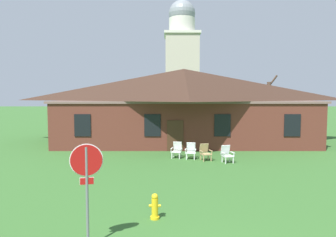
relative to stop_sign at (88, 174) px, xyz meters
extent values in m
cube|color=brown|center=(3.29, 18.11, -0.23)|extent=(18.76, 10.00, 3.20)
cube|color=#795B55|center=(3.29, 18.11, 1.45)|extent=(19.14, 10.20, 0.16)
pyramid|color=#382319|center=(3.29, 18.11, 2.81)|extent=(19.51, 10.40, 2.58)
cube|color=black|center=(-3.74, 13.08, -0.07)|extent=(1.10, 0.06, 1.50)
cube|color=black|center=(0.95, 13.08, -0.07)|extent=(1.10, 0.06, 1.50)
cube|color=black|center=(5.64, 13.08, -0.07)|extent=(1.10, 0.06, 1.50)
cube|color=black|center=(10.33, 13.08, -0.07)|extent=(1.10, 0.06, 1.50)
cube|color=#422819|center=(2.47, 13.08, -0.78)|extent=(1.10, 0.06, 2.10)
cube|color=#BCB29E|center=(4.04, 38.58, 4.40)|extent=(4.80, 4.80, 12.47)
cube|color=silver|center=(4.04, 38.58, 10.82)|extent=(5.18, 5.18, 0.36)
cylinder|color=silver|center=(4.04, 38.58, 12.10)|extent=(3.80, 3.80, 2.20)
sphere|color=gray|center=(4.04, 38.58, 13.87)|extent=(3.88, 3.88, 3.88)
cylinder|color=slate|center=(0.00, 0.00, -0.58)|extent=(0.07, 0.07, 2.51)
cylinder|color=white|center=(0.00, 0.01, 0.35)|extent=(0.79, 0.20, 0.81)
cylinder|color=#B71414|center=(0.00, -0.01, 0.35)|extent=(0.74, 0.19, 0.76)
cube|color=#B71414|center=(0.00, 0.00, -0.17)|extent=(0.32, 0.10, 0.16)
cube|color=white|center=(0.00, 0.01, -0.17)|extent=(0.33, 0.09, 0.18)
cube|color=silver|center=(2.66, 10.54, -1.65)|extent=(0.06, 0.06, 0.36)
cube|color=silver|center=(2.22, 10.65, -1.65)|extent=(0.06, 0.06, 0.36)
cube|color=silver|center=(2.77, 10.97, -1.65)|extent=(0.06, 0.06, 0.36)
cube|color=silver|center=(2.33, 11.08, -1.65)|extent=(0.06, 0.06, 0.36)
cube|color=silver|center=(2.49, 10.81, -1.45)|extent=(0.65, 0.64, 0.05)
cube|color=silver|center=(2.57, 11.11, -1.15)|extent=(0.54, 0.31, 0.54)
cube|color=silver|center=(2.77, 10.72, -1.25)|extent=(0.18, 0.47, 0.03)
cube|color=silver|center=(2.73, 10.56, -1.36)|extent=(0.05, 0.05, 0.22)
cube|color=silver|center=(2.21, 10.86, -1.25)|extent=(0.18, 0.47, 0.03)
cube|color=silver|center=(2.17, 10.71, -1.36)|extent=(0.05, 0.05, 0.22)
cube|color=white|center=(3.52, 10.28, -1.65)|extent=(0.06, 0.06, 0.36)
cube|color=white|center=(3.07, 10.34, -1.65)|extent=(0.06, 0.06, 0.36)
cube|color=white|center=(3.58, 10.71, -1.65)|extent=(0.06, 0.06, 0.36)
cube|color=white|center=(3.13, 10.78, -1.65)|extent=(0.06, 0.06, 0.36)
cube|color=white|center=(3.32, 10.53, -1.45)|extent=(0.61, 0.59, 0.05)
cube|color=white|center=(3.37, 10.84, -1.15)|extent=(0.54, 0.26, 0.54)
cube|color=white|center=(3.61, 10.47, -1.25)|extent=(0.13, 0.47, 0.03)
cube|color=white|center=(3.59, 10.31, -1.36)|extent=(0.05, 0.05, 0.22)
cube|color=white|center=(3.04, 10.55, -1.25)|extent=(0.13, 0.47, 0.03)
cube|color=white|center=(3.01, 10.39, -1.36)|extent=(0.05, 0.05, 0.22)
cube|color=tan|center=(4.45, 9.93, -1.65)|extent=(0.06, 0.06, 0.36)
cube|color=tan|center=(4.01, 9.81, -1.65)|extent=(0.06, 0.06, 0.36)
cube|color=tan|center=(4.34, 10.36, -1.65)|extent=(0.06, 0.06, 0.36)
cube|color=tan|center=(3.89, 10.24, -1.65)|extent=(0.06, 0.06, 0.36)
cube|color=tan|center=(4.17, 10.08, -1.45)|extent=(0.66, 0.64, 0.05)
cube|color=tan|center=(4.09, 10.38, -1.15)|extent=(0.54, 0.32, 0.54)
cube|color=tan|center=(4.46, 10.14, -1.25)|extent=(0.18, 0.47, 0.03)
cube|color=tan|center=(4.50, 9.98, -1.36)|extent=(0.05, 0.05, 0.22)
cube|color=tan|center=(3.90, 9.99, -1.25)|extent=(0.18, 0.47, 0.03)
cube|color=tan|center=(3.94, 9.83, -1.36)|extent=(0.05, 0.05, 0.22)
cube|color=white|center=(5.60, 9.36, -1.65)|extent=(0.06, 0.06, 0.36)
cube|color=white|center=(5.15, 9.25, -1.65)|extent=(0.06, 0.06, 0.36)
cube|color=white|center=(5.48, 9.79, -1.65)|extent=(0.06, 0.06, 0.36)
cube|color=white|center=(5.04, 9.67, -1.65)|extent=(0.06, 0.06, 0.36)
cube|color=white|center=(5.32, 9.52, -1.45)|extent=(0.66, 0.64, 0.05)
cube|color=white|center=(5.24, 9.82, -1.15)|extent=(0.54, 0.32, 0.54)
cube|color=white|center=(5.60, 9.57, -1.25)|extent=(0.18, 0.47, 0.03)
cube|color=white|center=(5.65, 9.42, -1.36)|extent=(0.05, 0.05, 0.22)
cube|color=white|center=(5.04, 9.42, -1.25)|extent=(0.18, 0.47, 0.03)
cube|color=white|center=(5.09, 9.27, -1.36)|extent=(0.05, 0.05, 0.22)
cylinder|color=brown|center=(11.04, 20.21, 0.64)|extent=(0.36, 0.36, 4.96)
cylinder|color=brown|center=(11.32, 20.68, 2.95)|extent=(1.14, 0.78, 1.63)
cylinder|color=brown|center=(10.66, 20.41, 1.53)|extent=(0.61, 0.95, 1.11)
cylinder|color=brown|center=(10.82, 20.44, 2.35)|extent=(0.68, 0.64, 1.21)
cylinder|color=brown|center=(11.02, 19.76, 1.43)|extent=(1.03, 0.20, 1.19)
cylinder|color=gold|center=(1.59, 1.73, -1.79)|extent=(0.28, 0.28, 0.08)
cylinder|color=gold|center=(1.59, 1.73, -1.48)|extent=(0.20, 0.20, 0.55)
sphere|color=gold|center=(1.59, 1.73, -1.14)|extent=(0.20, 0.20, 0.20)
cylinder|color=gold|center=(1.46, 1.73, -1.42)|extent=(0.10, 0.08, 0.08)
cylinder|color=gold|center=(1.72, 1.73, -1.42)|extent=(0.10, 0.08, 0.08)
camera|label=1|loc=(1.99, -7.36, 1.93)|focal=32.79mm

